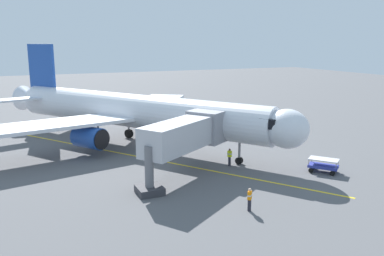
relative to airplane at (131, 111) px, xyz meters
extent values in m
plane|color=#565659|center=(0.08, -1.28, -4.00)|extent=(220.00, 220.00, 0.00)
cube|color=yellow|center=(-0.16, 6.23, -4.00)|extent=(22.32, 33.46, 0.01)
cylinder|color=silver|center=(-0.16, 0.23, 0.10)|extent=(21.97, 30.43, 3.80)
ellipsoid|color=silver|center=(-10.22, 15.40, 0.10)|extent=(5.22, 5.33, 3.61)
cone|color=silver|center=(10.08, -15.18, 0.10)|extent=(4.51, 4.39, 3.42)
cube|color=black|center=(-9.45, 14.23, 0.65)|extent=(3.58, 3.12, 0.90)
cube|color=silver|center=(-5.20, -7.58, -0.50)|extent=(13.93, 17.00, 0.36)
cylinder|color=#1E479E|center=(-4.43, -3.81, -2.00)|extent=(3.80, 4.10, 2.30)
cylinder|color=black|center=(-5.40, -2.35, -2.00)|extent=(1.86, 1.33, 2.10)
cube|color=silver|center=(9.01, 1.85, -0.50)|extent=(17.75, 8.52, 0.36)
cylinder|color=#1E479E|center=(5.23, 2.61, -2.00)|extent=(3.80, 4.10, 2.30)
cylinder|color=black|center=(4.26, 4.07, -2.00)|extent=(1.86, 1.33, 2.10)
cube|color=#1E479E|center=(8.42, -12.68, 3.90)|extent=(2.95, 4.20, 7.20)
cube|color=silver|center=(5.59, -14.20, 0.70)|extent=(5.86, 6.51, 0.24)
cube|color=silver|center=(10.92, -10.66, 0.70)|extent=(6.81, 4.03, 0.24)
cylinder|color=slate|center=(-7.62, 11.48, -2.27)|extent=(0.24, 0.24, 2.77)
cylinder|color=black|center=(-7.62, 11.48, -3.65)|extent=(0.76, 0.83, 0.70)
cylinder|color=slate|center=(-0.66, -3.70, -2.07)|extent=(0.24, 0.24, 2.77)
cylinder|color=black|center=(-0.66, -3.70, -3.45)|extent=(0.98, 1.17, 1.10)
cylinder|color=slate|center=(3.67, -0.83, -2.07)|extent=(0.24, 0.24, 2.77)
cylinder|color=black|center=(3.67, -0.83, -3.45)|extent=(0.98, 1.17, 1.10)
cube|color=#B7B7BC|center=(-0.82, 12.99, -0.10)|extent=(8.94, 7.14, 2.50)
cube|color=gray|center=(-4.57, 10.50, -0.10)|extent=(4.10, 4.21, 3.00)
cylinder|color=slate|center=(2.93, 15.48, -2.05)|extent=(0.70, 0.70, 3.90)
cube|color=#333338|center=(2.93, 15.48, -3.70)|extent=(2.00, 2.00, 0.60)
cylinder|color=#23232D|center=(-2.52, 21.55, -3.56)|extent=(0.26, 0.26, 0.88)
cube|color=orange|center=(-2.52, 21.55, -2.82)|extent=(0.44, 0.44, 0.60)
cube|color=silver|center=(-2.52, 21.55, -2.82)|extent=(0.46, 0.46, 0.10)
sphere|color=beige|center=(-2.52, 21.55, -2.40)|extent=(0.22, 0.22, 0.22)
cylinder|color=#23232D|center=(-6.51, 11.53, -3.56)|extent=(0.26, 0.26, 0.88)
cube|color=#D8EA19|center=(-6.51, 11.53, -2.82)|extent=(0.41, 0.45, 0.60)
cube|color=silver|center=(-6.51, 11.53, -2.82)|extent=(0.43, 0.47, 0.10)
sphere|color=brown|center=(-6.51, 11.53, -2.40)|extent=(0.22, 0.22, 0.22)
cube|color=#2D3899|center=(-13.42, 16.83, -3.44)|extent=(2.71, 2.91, 0.24)
cube|color=silver|center=(-13.42, 16.83, -2.77)|extent=(2.71, 2.91, 0.08)
cylinder|color=slate|center=(-14.65, 17.39, -3.04)|extent=(0.06, 0.06, 0.55)
cylinder|color=slate|center=(-13.68, 18.15, -3.04)|extent=(0.06, 0.06, 0.55)
cylinder|color=slate|center=(-13.16, 15.50, -3.04)|extent=(0.06, 0.06, 0.55)
cylinder|color=slate|center=(-12.19, 16.27, -3.04)|extent=(0.06, 0.06, 0.55)
cylinder|color=black|center=(-14.52, 17.17, -3.78)|extent=(0.47, 0.50, 0.44)
cylinder|color=black|center=(-13.50, 17.98, -3.78)|extent=(0.47, 0.50, 0.44)
cylinder|color=black|center=(-13.34, 15.68, -3.78)|extent=(0.47, 0.50, 0.44)
cylinder|color=black|center=(-12.32, 16.49, -3.78)|extent=(0.47, 0.50, 0.44)
cube|color=#2D3899|center=(-5.38, -12.18, -3.35)|extent=(2.46, 2.74, 0.70)
cube|color=black|center=(-5.23, -12.44, -2.75)|extent=(1.40, 1.33, 0.50)
cylinder|color=black|center=(-6.35, -11.82, -3.70)|extent=(0.52, 0.64, 0.60)
cylinder|color=black|center=(-5.23, -11.16, -3.70)|extent=(0.52, 0.64, 0.60)
cylinder|color=black|center=(-5.54, -13.20, -3.70)|extent=(0.52, 0.64, 0.60)
cylinder|color=black|center=(-4.42, -12.54, -3.70)|extent=(0.52, 0.64, 0.60)
camera|label=1|loc=(12.21, 44.54, 7.84)|focal=37.89mm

